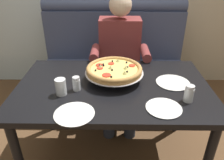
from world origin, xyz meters
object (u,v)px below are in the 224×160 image
shaker_pepper_flakes (189,95)px  plate_far_side (173,82)px  pizza (114,70)px  drinking_glass (61,88)px  booth_bench (114,70)px  dining_table (113,95)px  shaker_parmesan (76,84)px  plate_near_left (74,113)px  diner_main (120,53)px  plate_near_right (164,107)px

shaker_pepper_flakes → plate_far_side: shaker_pepper_flakes is taller
pizza → drinking_glass: pizza is taller
booth_bench → dining_table: size_ratio=1.16×
shaker_parmesan → plate_far_side: (0.68, 0.10, -0.03)m
dining_table → plate_far_side: 0.44m
plate_near_left → drinking_glass: 0.25m
diner_main → pizza: diner_main is taller
pizza → drinking_glass: size_ratio=3.83×
plate_near_right → diner_main: bearing=105.2°
shaker_pepper_flakes → plate_far_side: bearing=99.9°
dining_table → shaker_parmesan: shaker_parmesan is taller
booth_bench → pizza: bearing=-89.5°
shaker_parmesan → booth_bench: bearing=75.6°
shaker_parmesan → drinking_glass: (-0.09, -0.06, 0.01)m
plate_near_left → pizza: bearing=61.5°
plate_near_left → drinking_glass: bearing=118.9°
booth_bench → plate_near_right: bearing=-75.4°
booth_bench → diner_main: 0.41m
plate_near_right → plate_far_side: size_ratio=0.90×
plate_near_left → plate_far_side: same height
shaker_parmesan → dining_table: bearing=15.6°
dining_table → plate_near_right: bearing=-42.3°
dining_table → plate_near_left: bearing=-122.9°
booth_bench → dining_table: 0.93m
shaker_pepper_flakes → booth_bench: bearing=113.4°
shaker_parmesan → plate_far_side: size_ratio=0.40×
dining_table → shaker_pepper_flakes: shaker_pepper_flakes is taller
shaker_pepper_flakes → drinking_glass: (-0.81, 0.07, 0.00)m
dining_table → diner_main: 0.64m
shaker_parmesan → shaker_pepper_flakes: bearing=-10.0°
dining_table → plate_near_right: (0.31, -0.28, 0.09)m
drinking_glass → plate_far_side: bearing=11.8°
shaker_pepper_flakes → plate_near_right: shaker_pepper_flakes is taller
booth_bench → dining_table: bearing=-90.0°
diner_main → pizza: bearing=-95.4°
shaker_pepper_flakes → plate_far_side: size_ratio=0.46×
shaker_parmesan → plate_near_left: (0.03, -0.27, -0.03)m
shaker_parmesan → pizza: bearing=29.7°
plate_far_side → diner_main: bearing=122.1°
diner_main → plate_far_side: 0.70m
plate_near_right → drinking_glass: 0.67m
diner_main → booth_bench: bearing=102.4°
pizza → plate_near_right: size_ratio=1.96×
diner_main → plate_far_side: diner_main is taller
diner_main → shaker_pepper_flakes: (0.41, -0.83, 0.06)m
dining_table → drinking_glass: (-0.34, -0.13, 0.13)m
plate_near_right → booth_bench: bearing=104.6°
plate_near_left → diner_main: bearing=73.9°
plate_near_right → drinking_glass: bearing=166.7°
plate_near_right → drinking_glass: size_ratio=1.96×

